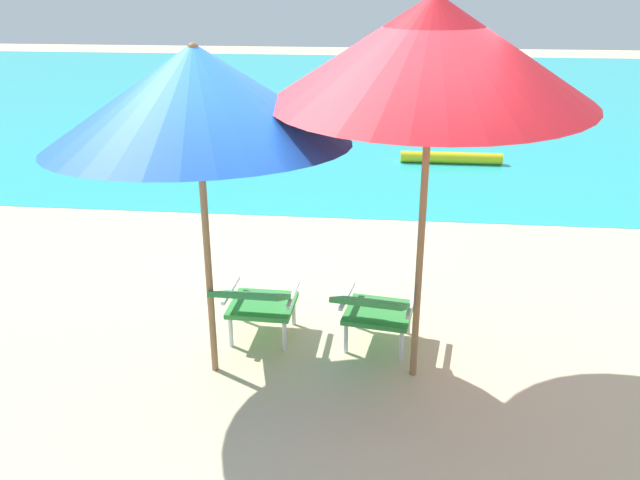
# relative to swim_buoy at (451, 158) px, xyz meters

# --- Properties ---
(ground_plane) EXTENTS (40.00, 40.00, 0.00)m
(ground_plane) POSITION_rel_swim_buoy_xyz_m (-1.53, -1.76, -0.10)
(ground_plane) COLOR beige
(ocean_band) EXTENTS (40.00, 18.00, 0.01)m
(ocean_band) POSITION_rel_swim_buoy_xyz_m (-1.53, 6.26, -0.09)
(ocean_band) COLOR #28B2B7
(ocean_band) RESTS_ON ground_plane
(swim_buoy) EXTENTS (1.60, 0.18, 0.18)m
(swim_buoy) POSITION_rel_swim_buoy_xyz_m (0.00, 0.00, 0.00)
(swim_buoy) COLOR yellow
(swim_buoy) RESTS_ON ocean_band
(lounge_chair_left) EXTENTS (0.56, 0.89, 0.68)m
(lounge_chair_left) POSITION_rel_swim_buoy_xyz_m (-1.98, -5.82, 0.31)
(lounge_chair_left) COLOR #338E3D
(lounge_chair_left) RESTS_ON ground_plane
(lounge_chair_right) EXTENTS (0.66, 0.94, 0.68)m
(lounge_chair_right) POSITION_rel_swim_buoy_xyz_m (-1.05, -5.85, 0.31)
(lounge_chair_right) COLOR #338E3D
(lounge_chair_right) RESTS_ON ground_plane
(beach_umbrella_left) EXTENTS (2.63, 2.65, 2.45)m
(beach_umbrella_left) POSITION_rel_swim_buoy_xyz_m (-2.24, -6.20, 1.97)
(beach_umbrella_left) COLOR olive
(beach_umbrella_left) RESTS_ON ground_plane
(beach_umbrella_right) EXTENTS (2.36, 2.38, 2.74)m
(beach_umbrella_right) POSITION_rel_swim_buoy_xyz_m (-0.75, -6.10, 2.27)
(beach_umbrella_right) COLOR olive
(beach_umbrella_right) RESTS_ON ground_plane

